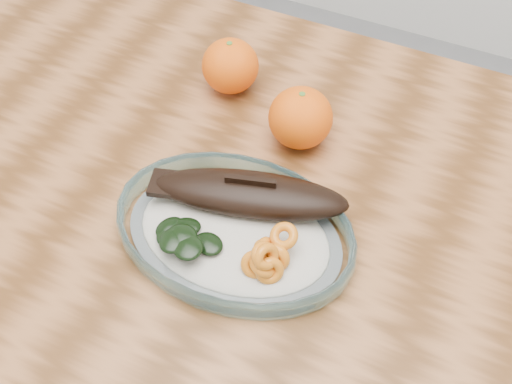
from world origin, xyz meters
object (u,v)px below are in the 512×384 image
(orange_left, at_px, (230,66))
(orange_right, at_px, (300,118))
(plated_meal, at_px, (235,227))
(dining_table, at_px, (257,263))

(orange_left, xyz_separation_m, orange_right, (0.13, -0.06, 0.00))
(orange_left, relative_size, orange_right, 0.96)
(plated_meal, xyz_separation_m, orange_left, (-0.12, 0.24, 0.02))
(dining_table, relative_size, orange_right, 14.26)
(orange_left, bearing_deg, orange_right, -23.75)
(dining_table, xyz_separation_m, orange_left, (-0.14, 0.20, 0.14))
(plated_meal, height_order, orange_right, orange_right)
(dining_table, relative_size, orange_left, 14.89)
(plated_meal, height_order, orange_left, orange_left)
(orange_left, distance_m, orange_right, 0.14)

